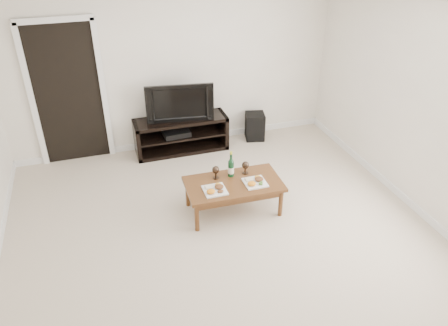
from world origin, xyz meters
TOP-DOWN VIEW (x-y plane):
  - floor at (0.00, 0.00)m, footprint 5.50×5.50m
  - back_wall at (0.00, 2.77)m, footprint 5.00×0.04m
  - ceiling at (0.00, 0.00)m, footprint 5.00×5.50m
  - doorway at (-1.55, 2.73)m, footprint 0.90×0.02m
  - media_console at (0.01, 2.50)m, footprint 1.44×0.45m
  - television at (0.01, 2.50)m, footprint 1.02×0.27m
  - av_receiver at (-0.07, 2.48)m, footprint 0.42×0.33m
  - subwoofer at (1.26, 2.52)m, footprint 0.35×0.35m
  - coffee_table at (0.28, 0.74)m, footprint 1.21×0.68m
  - plate_left at (0.00, 0.64)m, footprint 0.27×0.27m
  - plate_right at (0.53, 0.65)m, footprint 0.27×0.27m
  - wine_bottle at (0.30, 0.90)m, footprint 0.07×0.07m
  - goblet_left at (0.10, 0.91)m, footprint 0.09×0.09m
  - goblet_right at (0.49, 0.91)m, footprint 0.09×0.09m

SIDE VIEW (x-z plane):
  - floor at x=0.00m, z-range 0.00..0.00m
  - coffee_table at x=0.28m, z-range 0.00..0.42m
  - subwoofer at x=1.26m, z-range 0.00..0.45m
  - media_console at x=0.01m, z-range 0.00..0.55m
  - av_receiver at x=-0.07m, z-range 0.29..0.36m
  - plate_left at x=0.00m, z-range 0.42..0.49m
  - plate_right at x=0.53m, z-range 0.42..0.49m
  - goblet_left at x=0.10m, z-range 0.42..0.59m
  - goblet_right at x=0.49m, z-range 0.42..0.59m
  - wine_bottle at x=0.30m, z-range 0.42..0.77m
  - television at x=0.01m, z-range 0.55..1.13m
  - doorway at x=-1.55m, z-range 0.00..2.05m
  - back_wall at x=0.00m, z-range 0.00..2.60m
  - ceiling at x=0.00m, z-range 2.60..2.64m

